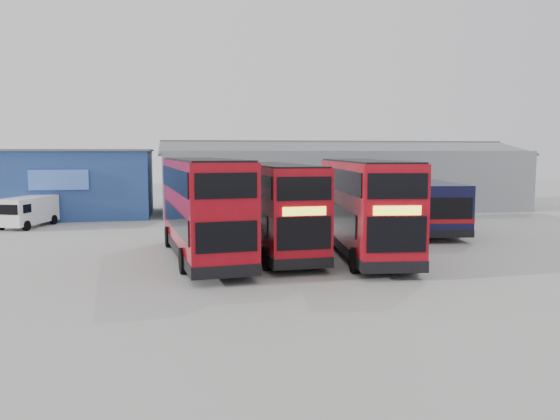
% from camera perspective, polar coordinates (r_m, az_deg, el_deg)
% --- Properties ---
extents(ground_plane, '(120.00, 120.00, 0.00)m').
position_cam_1_polar(ground_plane, '(27.15, 2.17, -4.38)').
color(ground_plane, gray).
rests_on(ground_plane, ground).
extents(office_block, '(12.30, 8.32, 5.12)m').
position_cam_1_polar(office_block, '(44.80, -21.07, 2.69)').
color(office_block, navy).
rests_on(office_block, ground).
extents(maintenance_shed, '(30.50, 12.00, 5.89)m').
position_cam_1_polar(maintenance_shed, '(48.15, 6.15, 3.30)').
color(maintenance_shed, gray).
rests_on(maintenance_shed, ground).
extents(double_decker_left, '(3.77, 11.15, 4.63)m').
position_cam_1_polar(double_decker_left, '(25.17, -8.02, 0.03)').
color(double_decker_left, '#A20915').
rests_on(double_decker_left, ground).
extents(double_decker_centre, '(2.96, 10.42, 4.36)m').
position_cam_1_polar(double_decker_centre, '(26.32, -0.47, 0.06)').
color(double_decker_centre, '#A20915').
rests_on(double_decker_centre, ground).
extents(double_decker_right, '(3.78, 10.97, 4.55)m').
position_cam_1_polar(double_decker_right, '(26.16, 8.82, 0.16)').
color(double_decker_right, '#A20915').
rests_on(double_decker_right, ground).
extents(single_decker_blue, '(4.13, 11.76, 3.13)m').
position_cam_1_polar(single_decker_blue, '(35.90, 14.21, 0.51)').
color(single_decker_blue, '#0C1135').
rests_on(single_decker_blue, ground).
extents(panel_van, '(3.18, 4.84, 1.97)m').
position_cam_1_polar(panel_van, '(39.39, -24.86, -0.04)').
color(panel_van, white).
rests_on(panel_van, ground).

